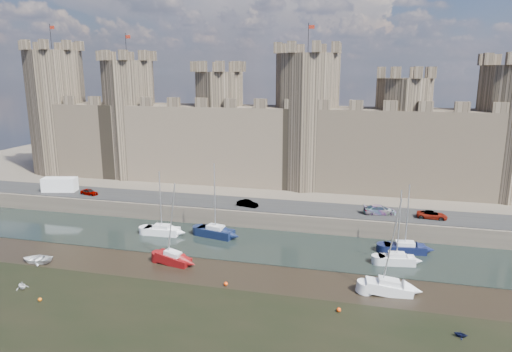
# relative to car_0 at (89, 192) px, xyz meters

# --- Properties ---
(ground) EXTENTS (160.00, 160.00, 0.00)m
(ground) POSITION_rel_car_0_xyz_m (31.78, -32.68, -3.04)
(ground) COLOR black
(ground) RESTS_ON ground
(water_channel) EXTENTS (160.00, 12.00, 0.08)m
(water_channel) POSITION_rel_car_0_xyz_m (31.78, -8.68, -3.00)
(water_channel) COLOR black
(water_channel) RESTS_ON ground
(quay) EXTENTS (160.00, 60.00, 2.50)m
(quay) POSITION_rel_car_0_xyz_m (31.78, 27.32, -1.79)
(quay) COLOR #4C443A
(quay) RESTS_ON ground
(road) EXTENTS (160.00, 7.00, 0.10)m
(road) POSITION_rel_car_0_xyz_m (31.78, 1.32, -0.49)
(road) COLOR black
(road) RESTS_ON quay
(castle) EXTENTS (108.50, 11.00, 29.00)m
(castle) POSITION_rel_car_0_xyz_m (31.14, 15.32, 8.63)
(castle) COLOR #42382B
(castle) RESTS_ON quay
(car_0) EXTENTS (3.37, 1.97, 1.08)m
(car_0) POSITION_rel_car_0_xyz_m (0.00, 0.00, 0.00)
(car_0) COLOR gray
(car_0) RESTS_ON quay
(car_1) EXTENTS (3.45, 1.88, 1.08)m
(car_1) POSITION_rel_car_0_xyz_m (27.26, -0.18, 0.00)
(car_1) COLOR gray
(car_1) RESTS_ON quay
(car_2) EXTENTS (4.91, 2.85, 1.34)m
(car_2) POSITION_rel_car_0_xyz_m (46.62, 0.93, 0.13)
(car_2) COLOR gray
(car_2) RESTS_ON quay
(car_3) EXTENTS (4.21, 2.19, 1.13)m
(car_3) POSITION_rel_car_0_xyz_m (53.68, 0.57, 0.03)
(car_3) COLOR gray
(car_3) RESTS_ON quay
(van) EXTENTS (5.93, 3.50, 2.43)m
(van) POSITION_rel_car_0_xyz_m (-6.17, 0.82, 0.67)
(van) COLOR white
(van) RESTS_ON quay
(sailboat_0) EXTENTS (4.97, 2.11, 9.14)m
(sailboat_0) POSITION_rel_car_0_xyz_m (16.91, -8.27, -2.30)
(sailboat_0) COLOR white
(sailboat_0) RESTS_ON ground
(sailboat_1) EXTENTS (5.51, 3.06, 10.42)m
(sailboat_1) POSITION_rel_car_0_xyz_m (24.53, -7.24, -2.22)
(sailboat_1) COLOR black
(sailboat_1) RESTS_ON ground
(sailboat_2) EXTENTS (4.43, 2.24, 9.14)m
(sailboat_2) POSITION_rel_car_0_xyz_m (48.55, -10.83, -2.28)
(sailboat_2) COLOR silver
(sailboat_2) RESTS_ON ground
(sailboat_3) EXTENTS (5.26, 2.48, 8.92)m
(sailboat_3) POSITION_rel_car_0_xyz_m (49.76, -6.73, -2.33)
(sailboat_3) COLOR black
(sailboat_3) RESTS_ON ground
(sailboat_4) EXTENTS (4.53, 2.42, 10.05)m
(sailboat_4) POSITION_rel_car_0_xyz_m (22.55, -17.07, -2.30)
(sailboat_4) COLOR #660B0C
(sailboat_4) RESTS_ON ground
(sailboat_5) EXTENTS (4.94, 2.34, 10.31)m
(sailboat_5) POSITION_rel_car_0_xyz_m (47.40, -18.62, -2.30)
(sailboat_5) COLOR silver
(sailboat_5) RESTS_ON ground
(dinghy_3) EXTENTS (1.88, 1.80, 0.77)m
(dinghy_3) POSITION_rel_car_0_xyz_m (9.67, -27.00, -2.65)
(dinghy_3) COLOR silver
(dinghy_3) RESTS_ON ground
(dinghy_6) EXTENTS (3.91, 2.83, 0.80)m
(dinghy_6) POSITION_rel_car_0_xyz_m (6.31, -20.68, -2.64)
(dinghy_6) COLOR silver
(dinghy_6) RESTS_ON ground
(dinghy_7) EXTENTS (1.27, 1.13, 0.61)m
(dinghy_7) POSITION_rel_car_0_xyz_m (53.26, -25.40, -2.73)
(dinghy_7) COLOR black
(dinghy_7) RESTS_ON ground
(buoy_0) EXTENTS (0.39, 0.39, 0.39)m
(buoy_0) POSITION_rel_car_0_xyz_m (13.32, -28.81, -2.84)
(buoy_0) COLOR #E75F0A
(buoy_0) RESTS_ON ground
(buoy_1) EXTENTS (0.45, 0.45, 0.45)m
(buoy_1) POSITION_rel_car_0_xyz_m (30.44, -21.03, -2.81)
(buoy_1) COLOR #EE3E0A
(buoy_1) RESTS_ON ground
(buoy_3) EXTENTS (0.45, 0.45, 0.45)m
(buoy_3) POSITION_rel_car_0_xyz_m (42.66, -23.65, -2.82)
(buoy_3) COLOR #E13E0A
(buoy_3) RESTS_ON ground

